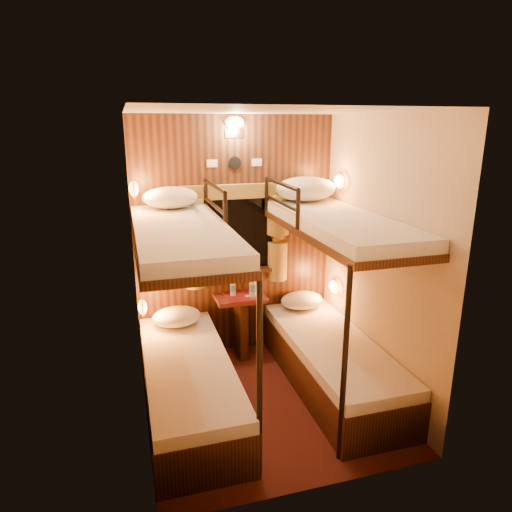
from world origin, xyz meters
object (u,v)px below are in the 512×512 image
object	(u,v)px
bunk_left	(187,348)
table	(241,317)
bottle_left	(233,287)
bottle_right	(253,286)
bunk_right	(333,329)

from	to	relation	value
bunk_left	table	xyz separation A→B (m)	(0.65, 0.78, -0.14)
bottle_left	bunk_left	bearing A→B (deg)	-125.57
bunk_left	table	distance (m)	1.02
bunk_left	table	size ratio (longest dim) A/B	2.90
table	bottle_right	xyz separation A→B (m)	(0.11, -0.06, 0.34)
bottle_left	bottle_right	size ratio (longest dim) A/B	0.82
bunk_right	bunk_left	bearing A→B (deg)	180.00
bottle_left	bunk_right	bearing A→B (deg)	-48.52
bunk_right	bottle_right	distance (m)	0.92
bunk_right	bottle_right	xyz separation A→B (m)	(-0.54, 0.72, 0.20)
bunk_left	bunk_right	distance (m)	1.30
table	bunk_left	bearing A→B (deg)	-129.67
bunk_left	table	bearing A→B (deg)	50.33
bunk_left	bunk_right	xyz separation A→B (m)	(1.30, 0.00, 0.00)
bunk_left	bottle_left	bearing A→B (deg)	54.43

